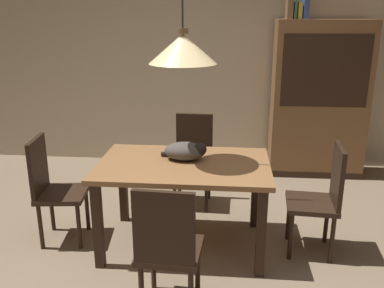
# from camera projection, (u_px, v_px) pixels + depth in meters

# --- Properties ---
(ground) EXTENTS (10.00, 10.00, 0.00)m
(ground) POSITION_uv_depth(u_px,v_px,m) (189.00, 276.00, 3.19)
(ground) COLOR #847056
(back_wall) EXTENTS (6.40, 0.10, 2.90)m
(back_wall) POSITION_uv_depth(u_px,v_px,m) (209.00, 52.00, 5.27)
(back_wall) COLOR beige
(back_wall) RESTS_ON ground
(dining_table) EXTENTS (1.40, 0.90, 0.75)m
(dining_table) POSITION_uv_depth(u_px,v_px,m) (184.00, 174.00, 3.43)
(dining_table) COLOR olive
(dining_table) RESTS_ON ground
(chair_right_side) EXTENTS (0.43, 0.43, 0.93)m
(chair_right_side) POSITION_uv_depth(u_px,v_px,m) (322.00, 195.00, 3.37)
(chair_right_side) COLOR black
(chair_right_side) RESTS_ON ground
(chair_left_side) EXTENTS (0.44, 0.44, 0.93)m
(chair_left_side) POSITION_uv_depth(u_px,v_px,m) (52.00, 185.00, 3.56)
(chair_left_side) COLOR black
(chair_left_side) RESTS_ON ground
(chair_near_front) EXTENTS (0.42, 0.42, 0.93)m
(chair_near_front) POSITION_uv_depth(u_px,v_px,m) (168.00, 246.00, 2.64)
(chair_near_front) COLOR black
(chair_near_front) RESTS_ON ground
(chair_far_back) EXTENTS (0.41, 0.41, 0.93)m
(chair_far_back) POSITION_uv_depth(u_px,v_px,m) (193.00, 156.00, 4.31)
(chair_far_back) COLOR black
(chair_far_back) RESTS_ON ground
(cat_sleeping) EXTENTS (0.39, 0.23, 0.16)m
(cat_sleeping) POSITION_uv_depth(u_px,v_px,m) (186.00, 151.00, 3.45)
(cat_sleeping) COLOR #4C4742
(cat_sleeping) RESTS_ON dining_table
(pendant_lamp) EXTENTS (0.52, 0.52, 1.30)m
(pendant_lamp) POSITION_uv_depth(u_px,v_px,m) (183.00, 48.00, 3.13)
(pendant_lamp) COLOR beige
(hutch_bookcase) EXTENTS (1.12, 0.45, 1.85)m
(hutch_bookcase) POSITION_uv_depth(u_px,v_px,m) (318.00, 103.00, 5.01)
(hutch_bookcase) COLOR brown
(hutch_bookcase) RESTS_ON ground
(book_brown_thick) EXTENTS (0.06, 0.24, 0.22)m
(book_brown_thick) POSITION_uv_depth(u_px,v_px,m) (289.00, 9.00, 4.72)
(book_brown_thick) COLOR brown
(book_brown_thick) RESTS_ON hutch_bookcase
(book_green_slim) EXTENTS (0.03, 0.20, 0.26)m
(book_green_slim) POSITION_uv_depth(u_px,v_px,m) (295.00, 7.00, 4.71)
(book_green_slim) COLOR #427A4C
(book_green_slim) RESTS_ON hutch_bookcase
(book_yellow_short) EXTENTS (0.04, 0.20, 0.18)m
(book_yellow_short) POSITION_uv_depth(u_px,v_px,m) (299.00, 11.00, 4.72)
(book_yellow_short) COLOR gold
(book_yellow_short) RESTS_ON hutch_bookcase
(book_blue_wide) EXTENTS (0.06, 0.24, 0.24)m
(book_blue_wide) POSITION_uv_depth(u_px,v_px,m) (305.00, 8.00, 4.70)
(book_blue_wide) COLOR #384C93
(book_blue_wide) RESTS_ON hutch_bookcase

